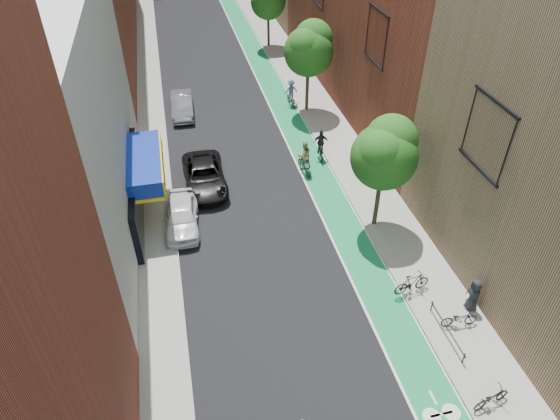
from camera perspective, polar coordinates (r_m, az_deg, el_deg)
ground at (r=20.29m, az=5.88°, el=-22.03°), size 160.00×160.00×0.00m
bike_lane at (r=40.28m, az=0.02°, el=12.31°), size 2.00×68.00×0.01m
sidewalk_left at (r=39.46m, az=-14.53°, el=10.60°), size 2.00×68.00×0.15m
sidewalk_right at (r=40.82m, az=3.53°, el=12.72°), size 3.00×68.00×0.15m
building_left_white at (r=26.93m, az=-26.60°, el=8.57°), size 8.00×20.00×12.00m
tree_near at (r=25.22m, az=11.95°, el=6.51°), size 3.40×3.36×6.42m
tree_mid at (r=36.99m, az=3.36°, el=18.05°), size 3.55×3.53×6.74m
parked_car_white at (r=27.36m, az=-11.16°, el=-0.62°), size 2.02×4.43×1.47m
parked_car_black at (r=30.25m, az=-8.63°, el=3.88°), size 2.41×5.23×1.45m
parked_car_silver at (r=38.75m, az=-11.12°, el=11.68°), size 1.71×4.47×1.45m
cyclist_lane_near at (r=31.05m, az=2.79°, el=5.72°), size 1.00×1.88×2.19m
cyclist_lane_mid at (r=32.65m, az=4.70°, el=7.04°), size 1.04×1.81×2.02m
cyclist_lane_far at (r=39.43m, az=1.27°, el=13.13°), size 1.15×1.73×2.00m
parked_bike_near at (r=23.33m, az=19.81°, el=-11.58°), size 1.68×0.71×0.86m
parked_bike_mid at (r=24.01m, az=14.86°, el=-8.07°), size 1.88×0.76×1.10m
parked_bike_far at (r=21.35m, az=23.02°, el=-19.17°), size 1.67×0.87×0.84m
pedestrian at (r=23.94m, az=21.27°, el=-9.01°), size 0.58×0.85×1.67m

